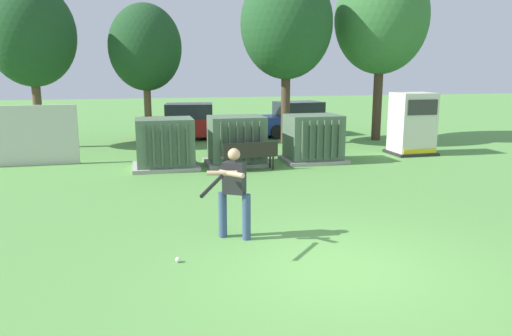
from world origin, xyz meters
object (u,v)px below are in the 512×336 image
(batter, at_px, (233,189))
(parked_car_leftmost, at_px, (187,123))
(generator_enclosure, at_px, (412,124))
(park_bench, at_px, (250,154))
(sports_ball, at_px, (178,260))
(parked_car_left_of_center, at_px, (296,120))
(transformer_mid_east, at_px, (313,139))
(transformer_west, at_px, (165,144))
(transformer_mid_west, at_px, (237,141))

(batter, height_order, parked_car_leftmost, batter)
(generator_enclosure, xyz_separation_m, park_bench, (-6.61, -1.57, -0.60))
(generator_enclosure, height_order, batter, generator_enclosure)
(sports_ball, xyz_separation_m, parked_car_leftmost, (1.65, 14.63, 0.71))
(batter, height_order, sports_ball, batter)
(parked_car_leftmost, distance_m, parked_car_left_of_center, 5.25)
(batter, relative_size, sports_ball, 19.33)
(transformer_mid_east, height_order, sports_ball, transformer_mid_east)
(transformer_west, bearing_deg, transformer_mid_west, 3.39)
(parked_car_left_of_center, bearing_deg, batter, -112.74)
(parked_car_leftmost, relative_size, parked_car_left_of_center, 1.01)
(transformer_mid_west, relative_size, sports_ball, 23.33)
(transformer_mid_west, bearing_deg, park_bench, -80.58)
(transformer_mid_west, relative_size, parked_car_left_of_center, 0.48)
(transformer_mid_east, height_order, park_bench, transformer_mid_east)
(sports_ball, distance_m, parked_car_leftmost, 14.74)
(generator_enclosure, bearing_deg, transformer_mid_west, -176.52)
(batter, xyz_separation_m, sports_ball, (-1.13, -0.90, -0.93))
(transformer_mid_east, relative_size, sports_ball, 23.33)
(sports_ball, bearing_deg, transformer_mid_east, 56.46)
(generator_enclosure, bearing_deg, batter, -137.27)
(sports_ball, xyz_separation_m, parked_car_left_of_center, (6.89, 14.66, 0.71))
(transformer_mid_west, bearing_deg, parked_car_leftmost, 98.93)
(park_bench, distance_m, batter, 6.38)
(transformer_mid_east, distance_m, park_bench, 2.69)
(transformer_mid_east, xyz_separation_m, batter, (-4.20, -7.14, 0.19))
(generator_enclosure, bearing_deg, transformer_west, -176.54)
(transformer_west, height_order, parked_car_left_of_center, same)
(transformer_mid_east, bearing_deg, parked_car_left_of_center, 76.72)
(transformer_west, distance_m, sports_ball, 8.09)
(batter, xyz_separation_m, parked_car_leftmost, (0.52, 13.73, -0.22))
(generator_enclosure, bearing_deg, park_bench, -166.63)
(transformer_mid_east, bearing_deg, transformer_mid_west, 176.86)
(generator_enclosure, distance_m, parked_car_left_of_center, 6.59)
(batter, relative_size, parked_car_leftmost, 0.40)
(parked_car_left_of_center, bearing_deg, transformer_mid_west, -123.20)
(transformer_west, distance_m, generator_enclosure, 9.21)
(batter, bearing_deg, parked_car_left_of_center, 67.26)
(transformer_mid_west, distance_m, generator_enclosure, 6.83)
(generator_enclosure, relative_size, batter, 1.32)
(park_bench, bearing_deg, parked_car_leftmost, 99.01)
(sports_ball, bearing_deg, parked_car_leftmost, 83.58)
(sports_ball, bearing_deg, park_bench, 67.93)
(park_bench, distance_m, sports_ball, 7.60)
(generator_enclosure, height_order, park_bench, generator_enclosure)
(park_bench, distance_m, parked_car_left_of_center, 8.63)
(transformer_mid_east, height_order, parked_car_left_of_center, same)
(transformer_west, height_order, transformer_mid_east, same)
(transformer_west, relative_size, transformer_mid_east, 1.00)
(transformer_mid_west, height_order, generator_enclosure, generator_enclosure)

